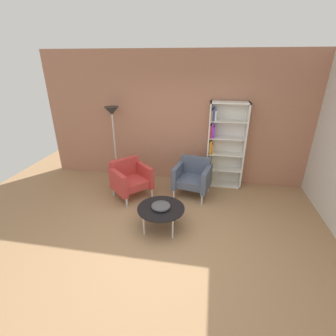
# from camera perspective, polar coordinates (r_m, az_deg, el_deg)

# --- Properties ---
(ground_plane) EXTENTS (8.32, 8.32, 0.00)m
(ground_plane) POSITION_cam_1_polar(r_m,az_deg,el_deg) (4.07, -1.72, -17.24)
(ground_plane) COLOR #9E7751
(brick_back_panel) EXTENTS (6.40, 0.12, 2.90)m
(brick_back_panel) POSITION_cam_1_polar(r_m,az_deg,el_deg) (5.63, 3.24, 11.29)
(brick_back_panel) COLOR #A87056
(brick_back_panel) RESTS_ON ground_plane
(bookshelf_tall) EXTENTS (0.80, 0.30, 1.90)m
(bookshelf_tall) POSITION_cam_1_polar(r_m,az_deg,el_deg) (5.54, 12.67, 5.05)
(bookshelf_tall) COLOR silver
(bookshelf_tall) RESTS_ON ground_plane
(coffee_table_low) EXTENTS (0.80, 0.80, 0.40)m
(coffee_table_low) POSITION_cam_1_polar(r_m,az_deg,el_deg) (4.18, -1.65, -9.60)
(coffee_table_low) COLOR black
(coffee_table_low) RESTS_ON ground_plane
(decorative_bowl) EXTENTS (0.32, 0.32, 0.05)m
(decorative_bowl) POSITION_cam_1_polar(r_m,az_deg,el_deg) (4.14, -1.66, -8.86)
(decorative_bowl) COLOR #4C4C51
(decorative_bowl) RESTS_ON coffee_table_low
(armchair_spare_guest) EXTENTS (0.82, 0.78, 0.78)m
(armchair_spare_guest) POSITION_cam_1_polar(r_m,az_deg,el_deg) (5.21, 5.81, -1.95)
(armchair_spare_guest) COLOR #4C566B
(armchair_spare_guest) RESTS_ON ground_plane
(armchair_by_bookshelf) EXTENTS (0.95, 0.95, 0.78)m
(armchair_by_bookshelf) POSITION_cam_1_polar(r_m,az_deg,el_deg) (5.17, -8.83, -2.33)
(armchair_by_bookshelf) COLOR #B73833
(armchair_by_bookshelf) RESTS_ON ground_plane
(floor_lamp_torchiere) EXTENTS (0.32, 0.32, 1.74)m
(floor_lamp_torchiere) POSITION_cam_1_polar(r_m,az_deg,el_deg) (5.70, -12.84, 10.88)
(floor_lamp_torchiere) COLOR silver
(floor_lamp_torchiere) RESTS_ON ground_plane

